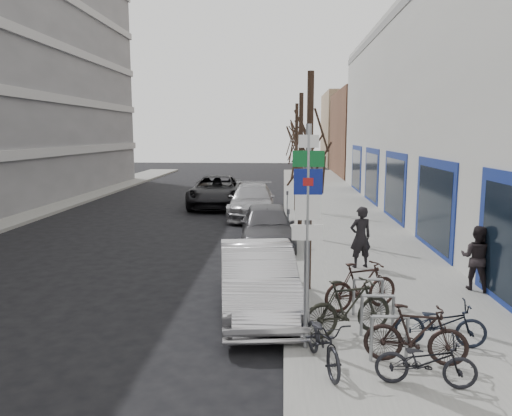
# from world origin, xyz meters

# --- Properties ---
(ground) EXTENTS (120.00, 120.00, 0.00)m
(ground) POSITION_xyz_m (0.00, 0.00, 0.00)
(ground) COLOR black
(ground) RESTS_ON ground
(sidewalk_east) EXTENTS (5.00, 70.00, 0.15)m
(sidewalk_east) POSITION_xyz_m (4.50, 10.00, 0.07)
(sidewalk_east) COLOR slate
(sidewalk_east) RESTS_ON ground
(brick_building_far) EXTENTS (12.00, 14.00, 8.00)m
(brick_building_far) POSITION_xyz_m (13.00, 40.00, 4.00)
(brick_building_far) COLOR brown
(brick_building_far) RESTS_ON ground
(tan_building_far) EXTENTS (13.00, 12.00, 9.00)m
(tan_building_far) POSITION_xyz_m (13.50, 55.00, 4.50)
(tan_building_far) COLOR #937A5B
(tan_building_far) RESTS_ON ground
(highway_sign_pole) EXTENTS (0.55, 0.10, 4.20)m
(highway_sign_pole) POSITION_xyz_m (2.40, -0.01, 2.46)
(highway_sign_pole) COLOR gray
(highway_sign_pole) RESTS_ON ground
(bike_rack) EXTENTS (0.66, 2.26, 0.83)m
(bike_rack) POSITION_xyz_m (3.80, 0.60, 0.66)
(bike_rack) COLOR gray
(bike_rack) RESTS_ON sidewalk_east
(tree_near) EXTENTS (1.80, 1.80, 5.50)m
(tree_near) POSITION_xyz_m (2.60, 3.50, 4.10)
(tree_near) COLOR black
(tree_near) RESTS_ON ground
(tree_mid) EXTENTS (1.80, 1.80, 5.50)m
(tree_mid) POSITION_xyz_m (2.60, 10.00, 4.10)
(tree_mid) COLOR black
(tree_mid) RESTS_ON ground
(tree_far) EXTENTS (1.80, 1.80, 5.50)m
(tree_far) POSITION_xyz_m (2.60, 16.50, 4.10)
(tree_far) COLOR black
(tree_far) RESTS_ON ground
(meter_front) EXTENTS (0.10, 0.08, 1.27)m
(meter_front) POSITION_xyz_m (2.15, 3.00, 0.92)
(meter_front) COLOR gray
(meter_front) RESTS_ON sidewalk_east
(meter_mid) EXTENTS (0.10, 0.08, 1.27)m
(meter_mid) POSITION_xyz_m (2.15, 8.50, 0.92)
(meter_mid) COLOR gray
(meter_mid) RESTS_ON sidewalk_east
(meter_back) EXTENTS (0.10, 0.08, 1.27)m
(meter_back) POSITION_xyz_m (2.15, 14.00, 0.92)
(meter_back) COLOR gray
(meter_back) RESTS_ON sidewalk_east
(bike_near_left) EXTENTS (0.90, 1.78, 1.04)m
(bike_near_left) POSITION_xyz_m (2.66, -0.75, 0.67)
(bike_near_left) COLOR black
(bike_near_left) RESTS_ON sidewalk_east
(bike_near_right) EXTENTS (1.80, 0.77, 1.06)m
(bike_near_right) POSITION_xyz_m (4.23, -0.56, 0.68)
(bike_near_right) COLOR black
(bike_near_right) RESTS_ON sidewalk_east
(bike_mid_curb) EXTENTS (1.69, 0.66, 1.00)m
(bike_mid_curb) POSITION_xyz_m (4.87, 0.20, 0.65)
(bike_mid_curb) COLOR black
(bike_mid_curb) RESTS_ON sidewalk_east
(bike_mid_inner) EXTENTS (1.97, 1.25, 1.15)m
(bike_mid_inner) POSITION_xyz_m (3.24, 0.59, 0.73)
(bike_mid_inner) COLOR black
(bike_mid_inner) RESTS_ON sidewalk_east
(bike_far_curb) EXTENTS (1.58, 0.66, 0.94)m
(bike_far_curb) POSITION_xyz_m (4.19, -1.32, 0.62)
(bike_far_curb) COLOR black
(bike_far_curb) RESTS_ON sidewalk_east
(bike_far_inner) EXTENTS (1.90, 1.26, 1.12)m
(bike_far_inner) POSITION_xyz_m (3.70, 2.03, 0.71)
(bike_far_inner) COLOR black
(bike_far_inner) RESTS_ON sidewalk_east
(parked_car_front) EXTENTS (2.21, 4.83, 1.53)m
(parked_car_front) POSITION_xyz_m (1.40, 2.15, 0.77)
(parked_car_front) COLOR #B6B5BB
(parked_car_front) RESTS_ON ground
(parked_car_mid) EXTENTS (2.14, 4.71, 1.57)m
(parked_car_mid) POSITION_xyz_m (1.40, 8.70, 0.78)
(parked_car_mid) COLOR #48484C
(parked_car_mid) RESTS_ON ground
(parked_car_back) EXTENTS (2.34, 5.48, 1.57)m
(parked_car_back) POSITION_xyz_m (0.46, 15.17, 0.79)
(parked_car_back) COLOR #949398
(parked_car_back) RESTS_ON ground
(lane_car) EXTENTS (3.11, 6.26, 1.71)m
(lane_car) POSITION_xyz_m (-1.74, 18.60, 0.85)
(lane_car) COLOR black
(lane_car) RESTS_ON ground
(pedestrian_near) EXTENTS (0.75, 0.60, 1.80)m
(pedestrian_near) POSITION_xyz_m (4.22, 5.62, 1.05)
(pedestrian_near) COLOR black
(pedestrian_near) RESTS_ON sidewalk_east
(pedestrian_far) EXTENTS (0.73, 0.68, 1.65)m
(pedestrian_far) POSITION_xyz_m (6.80, 3.67, 0.98)
(pedestrian_far) COLOR black
(pedestrian_far) RESTS_ON sidewalk_east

